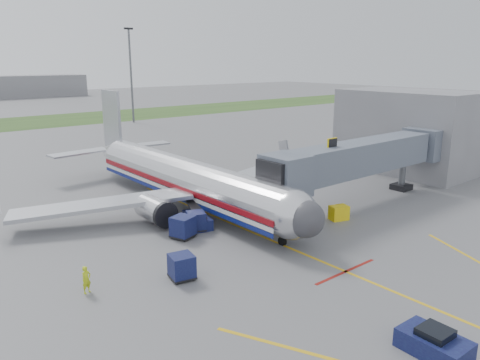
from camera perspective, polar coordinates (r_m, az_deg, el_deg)
ground at (r=34.75m, az=7.51°, el=-8.81°), size 400.00×400.00×0.00m
apron_markings at (r=30.72m, az=17.88°, el=-12.68°), size 21.52×50.00×0.01m
airliner at (r=45.08m, az=-6.65°, el=0.21°), size 32.10×35.67×10.25m
jet_bridge at (r=46.03m, az=14.12°, el=2.49°), size 25.30×4.00×6.90m
terminal at (r=62.80m, az=19.87°, el=5.66°), size 10.00×16.00×10.00m
light_mast_right at (r=108.13m, az=-13.15°, el=12.54°), size 2.00×0.44×20.40m
pushback_tug at (r=25.32m, az=22.57°, el=-17.91°), size 2.05×3.25×1.33m
baggage_cart_a at (r=38.65m, az=-5.39°, el=-5.02°), size 1.92×1.92×1.59m
baggage_cart_b at (r=30.59m, az=-7.11°, el=-10.45°), size 1.78×1.78×1.63m
baggage_cart_c at (r=37.23m, az=-6.98°, el=-5.71°), size 2.07×2.07×1.74m
belt_loader at (r=39.96m, az=-5.24°, el=-4.77°), size 2.29×4.61×2.17m
ground_power_cart at (r=42.03m, az=11.95°, el=-3.94°), size 1.83×1.48×1.26m
ramp_worker at (r=30.12m, az=-18.22°, el=-11.47°), size 0.72×0.58×1.71m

